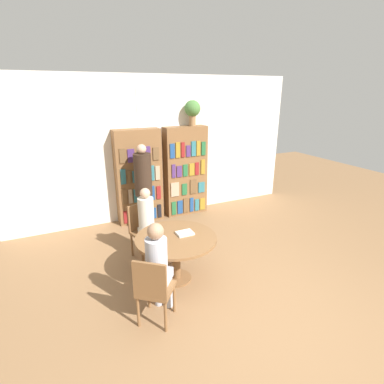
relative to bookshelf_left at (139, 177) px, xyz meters
The scene contains 12 objects.
ground_plane 3.81m from the bookshelf_left, 81.69° to the right, with size 16.00×16.00×0.00m, color olive.
wall_back 0.78m from the bookshelf_left, 20.06° to the left, with size 6.40×0.07×3.00m.
bookshelf_left is the anchor object (origin of this frame).
bookshelf_right 1.06m from the bookshelf_left, ahead, with size 0.94×0.34×1.96m.
flower_vase 1.81m from the bookshelf_left, ahead, with size 0.34×0.34×0.53m.
reading_table 2.36m from the bookshelf_left, 93.12° to the right, with size 1.17×1.17×0.70m.
chair_near_camera 3.16m from the bookshelf_left, 103.12° to the right, with size 0.56×0.56×0.90m.
chair_left_side 1.55m from the bookshelf_left, 104.36° to the right, with size 0.49×0.49×0.90m.
seated_reader_left 1.66m from the bookshelf_left, 101.22° to the right, with size 0.33×0.39×1.24m.
seated_reader_right 2.97m from the bookshelf_left, 101.60° to the right, with size 0.40×0.41×1.27m.
librarian_standing 0.52m from the bookshelf_left, 95.73° to the right, with size 0.34×0.61×1.74m.
open_book_on_table 2.31m from the bookshelf_left, 89.34° to the right, with size 0.24×0.18×0.03m.
Camera 1 is at (-2.09, -2.24, 2.70)m, focal length 28.00 mm.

